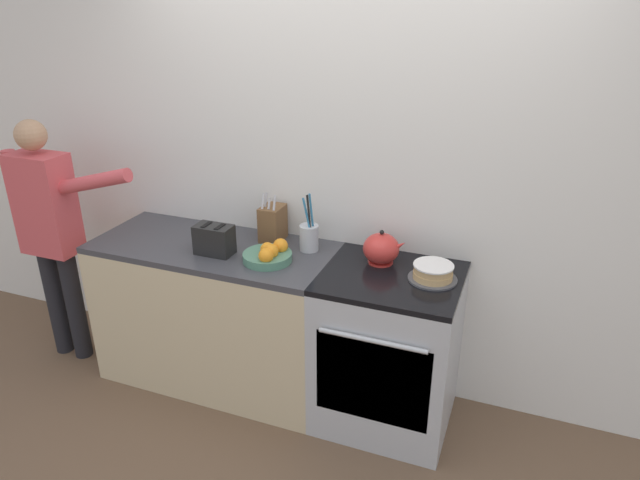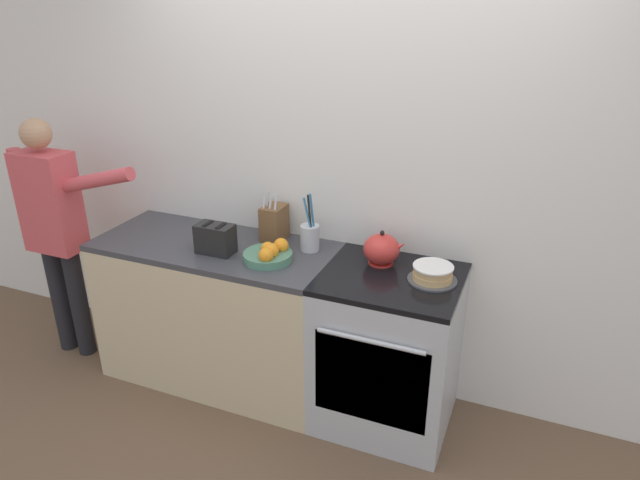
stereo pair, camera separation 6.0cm
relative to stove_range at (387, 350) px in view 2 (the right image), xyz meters
The scene contains 11 objects.
ground_plane 0.64m from the stove_range, 138.66° to the right, with size 16.00×16.00×0.00m, color brown.
wall_back 0.98m from the stove_range, 136.37° to the left, with size 8.00×0.04×2.60m.
counter_cabinet 1.05m from the stove_range, behind, with size 1.39×0.62×0.89m.
stove_range is the anchor object (origin of this frame).
layer_cake 0.53m from the stove_range, ahead, with size 0.25×0.25×0.08m.
tea_kettle 0.55m from the stove_range, 125.61° to the left, with size 0.24×0.19×0.19m.
knife_block 0.96m from the stove_range, 165.29° to the left, with size 0.12×0.16×0.29m.
utensil_crock 0.75m from the stove_range, 164.64° to the left, with size 0.11×0.11×0.34m.
fruit_bowl 0.82m from the stove_range, behind, with size 0.26×0.26×0.11m.
toaster 1.11m from the stove_range, behind, with size 0.22×0.12×0.17m.
person_baker 2.15m from the stove_range, behind, with size 0.91×0.20×1.56m.
Camera 2 is at (0.99, -2.21, 2.22)m, focal length 32.00 mm.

